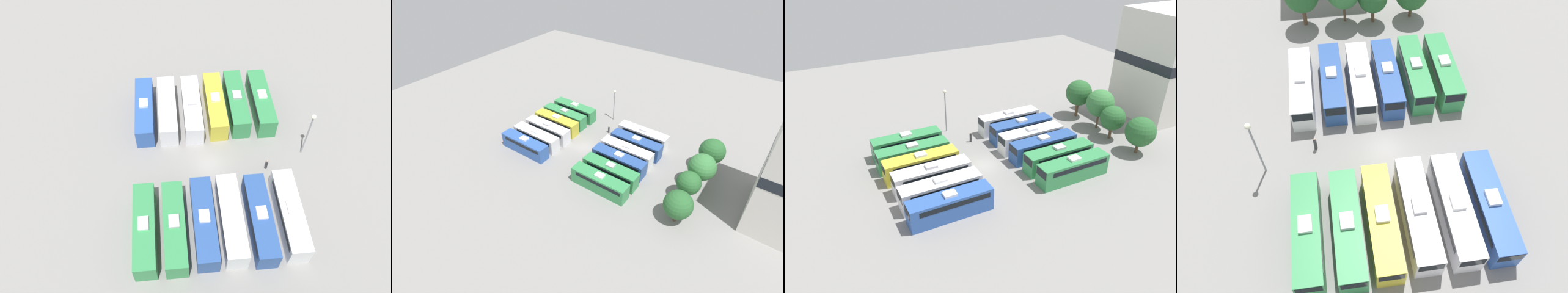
# 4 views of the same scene
# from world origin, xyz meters

# --- Properties ---
(ground_plane) EXTENTS (119.11, 119.11, 0.00)m
(ground_plane) POSITION_xyz_m (0.00, 0.00, 0.00)
(ground_plane) COLOR gray
(bus_0) EXTENTS (2.55, 10.78, 3.53)m
(bus_0) POSITION_xyz_m (-8.63, -9.31, 1.75)
(bus_0) COLOR #338C4C
(bus_0) RESTS_ON ground_plane
(bus_1) EXTENTS (2.55, 10.78, 3.53)m
(bus_1) POSITION_xyz_m (-4.99, -9.49, 1.75)
(bus_1) COLOR #338C4C
(bus_1) RESTS_ON ground_plane
(bus_2) EXTENTS (2.55, 10.78, 3.53)m
(bus_2) POSITION_xyz_m (-1.84, -9.29, 1.75)
(bus_2) COLOR gold
(bus_2) RESTS_ON ground_plane
(bus_3) EXTENTS (2.55, 10.78, 3.53)m
(bus_3) POSITION_xyz_m (1.58, -8.93, 1.75)
(bus_3) COLOR silver
(bus_3) RESTS_ON ground_plane
(bus_4) EXTENTS (2.55, 10.78, 3.53)m
(bus_4) POSITION_xyz_m (5.11, -9.03, 1.75)
(bus_4) COLOR silver
(bus_4) RESTS_ON ground_plane
(bus_5) EXTENTS (2.55, 10.78, 3.53)m
(bus_5) POSITION_xyz_m (8.41, -9.07, 1.75)
(bus_5) COLOR #2D56A8
(bus_5) RESTS_ON ground_plane
(bus_6) EXTENTS (2.55, 10.78, 3.53)m
(bus_6) POSITION_xyz_m (-8.56, 8.99, 1.75)
(bus_6) COLOR silver
(bus_6) RESTS_ON ground_plane
(bus_7) EXTENTS (2.55, 10.78, 3.53)m
(bus_7) POSITION_xyz_m (-4.95, 9.32, 1.75)
(bus_7) COLOR #284C93
(bus_7) RESTS_ON ground_plane
(bus_8) EXTENTS (2.55, 10.78, 3.53)m
(bus_8) POSITION_xyz_m (-1.56, 9.04, 1.75)
(bus_8) COLOR white
(bus_8) RESTS_ON ground_plane
(bus_9) EXTENTS (2.55, 10.78, 3.53)m
(bus_9) POSITION_xyz_m (1.66, 9.17, 1.75)
(bus_9) COLOR #284C93
(bus_9) RESTS_ON ground_plane
(bus_10) EXTENTS (2.55, 10.78, 3.53)m
(bus_10) POSITION_xyz_m (5.15, 9.49, 1.75)
(bus_10) COLOR #338C4C
(bus_10) RESTS_ON ground_plane
(bus_11) EXTENTS (2.55, 10.78, 3.53)m
(bus_11) POSITION_xyz_m (8.59, 9.43, 1.75)
(bus_11) COLOR #338C4C
(bus_11) RESTS_ON ground_plane
(worker_person) EXTENTS (0.36, 0.36, 1.73)m
(worker_person) POSITION_xyz_m (-7.50, 1.12, 0.80)
(worker_person) COLOR #333338
(worker_person) RESTS_ON ground_plane
(light_pole) EXTENTS (0.60, 0.60, 7.69)m
(light_pole) POSITION_xyz_m (-12.91, -1.03, 5.23)
(light_pole) COLOR gray
(light_pole) RESTS_ON ground_plane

